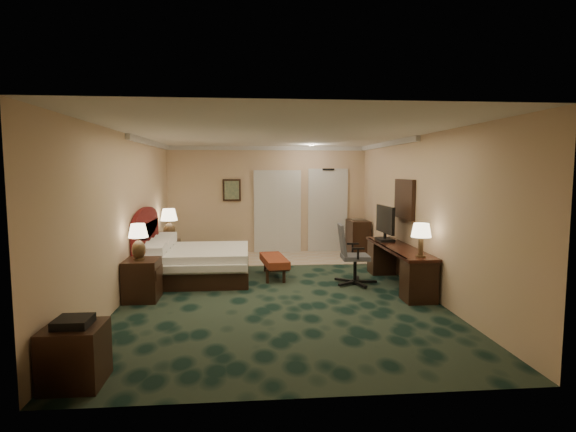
{
  "coord_description": "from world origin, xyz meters",
  "views": [
    {
      "loc": [
        -0.5,
        -7.66,
        2.09
      ],
      "look_at": [
        0.24,
        0.6,
        1.25
      ],
      "focal_mm": 28.0,
      "sensor_mm": 36.0,
      "label": 1
    }
  ],
  "objects": [
    {
      "name": "nightstand_near",
      "position": [
        -2.22,
        -0.36,
        0.33
      ],
      "size": [
        0.53,
        0.61,
        0.66
      ],
      "primitive_type": "cube",
      "color": "black",
      "rests_on": "ground"
    },
    {
      "name": "desk",
      "position": [
        2.21,
        0.15,
        0.36
      ],
      "size": [
        0.54,
        2.5,
        0.72
      ],
      "primitive_type": "cube",
      "color": "black",
      "rests_on": "ground"
    },
    {
      "name": "floor",
      "position": [
        0.0,
        0.0,
        0.0
      ],
      "size": [
        5.0,
        7.5,
        0.0
      ],
      "primitive_type": "cube",
      "color": "black",
      "rests_on": "ground"
    },
    {
      "name": "wall_art",
      "position": [
        -0.9,
        3.71,
        1.6
      ],
      "size": [
        0.45,
        0.06,
        0.55
      ],
      "primitive_type": "cube",
      "color": "#3C5B50",
      "rests_on": "wall_back"
    },
    {
      "name": "tv",
      "position": [
        2.16,
        0.81,
        1.06
      ],
      "size": [
        0.11,
        0.89,
        0.69
      ],
      "primitive_type": "cube",
      "rotation": [
        0.0,
        0.0,
        0.04
      ],
      "color": "black",
      "rests_on": "desk"
    },
    {
      "name": "wall_back",
      "position": [
        0.0,
        3.75,
        1.35
      ],
      "size": [
        5.0,
        0.0,
        2.7
      ],
      "primitive_type": "cube",
      "color": "beige",
      "rests_on": "ground"
    },
    {
      "name": "nightstand_far",
      "position": [
        -2.26,
        2.47,
        0.27
      ],
      "size": [
        0.43,
        0.49,
        0.54
      ],
      "primitive_type": "cube",
      "color": "black",
      "rests_on": "ground"
    },
    {
      "name": "wall_left",
      "position": [
        -2.5,
        0.0,
        1.35
      ],
      "size": [
        0.0,
        7.5,
        2.7
      ],
      "primitive_type": "cube",
      "color": "beige",
      "rests_on": "ground"
    },
    {
      "name": "tile_patch",
      "position": [
        0.9,
        2.9,
        0.01
      ],
      "size": [
        3.2,
        1.7,
        0.01
      ],
      "primitive_type": "cube",
      "color": "beige",
      "rests_on": "ground"
    },
    {
      "name": "minibar",
      "position": [
        2.22,
        3.2,
        0.43
      ],
      "size": [
        0.45,
        0.82,
        0.86
      ],
      "primitive_type": "cube",
      "color": "black",
      "rests_on": "ground"
    },
    {
      "name": "wall_mirror",
      "position": [
        2.46,
        0.6,
        1.55
      ],
      "size": [
        0.05,
        0.95,
        0.75
      ],
      "primitive_type": "cube",
      "color": "white",
      "rests_on": "wall_right"
    },
    {
      "name": "lamp_far",
      "position": [
        -2.26,
        2.51,
        0.89
      ],
      "size": [
        0.42,
        0.42,
        0.7
      ],
      "primitive_type": null,
      "rotation": [
        0.0,
        0.0,
        -0.15
      ],
      "color": "#311C14",
      "rests_on": "nightstand_far"
    },
    {
      "name": "wall_front",
      "position": [
        0.0,
        -3.75,
        1.35
      ],
      "size": [
        5.0,
        0.0,
        2.7
      ],
      "primitive_type": "cube",
      "color": "beige",
      "rests_on": "ground"
    },
    {
      "name": "desk_lamp",
      "position": [
        2.22,
        -0.86,
        1.0
      ],
      "size": [
        0.39,
        0.39,
        0.55
      ],
      "primitive_type": null,
      "rotation": [
        0.0,
        0.0,
        -0.29
      ],
      "color": "#311C14",
      "rests_on": "desk"
    },
    {
      "name": "lamp_near",
      "position": [
        -2.25,
        -0.37,
        0.95
      ],
      "size": [
        0.31,
        0.31,
        0.58
      ],
      "primitive_type": null,
      "rotation": [
        0.0,
        0.0,
        0.01
      ],
      "color": "#311C14",
      "rests_on": "nightstand_near"
    },
    {
      "name": "wall_right",
      "position": [
        2.5,
        0.0,
        1.35
      ],
      "size": [
        0.0,
        7.5,
        2.7
      ],
      "primitive_type": "cube",
      "color": "beige",
      "rests_on": "ground"
    },
    {
      "name": "side_table",
      "position": [
        -2.2,
        -3.27,
        0.29
      ],
      "size": [
        0.55,
        0.55,
        0.59
      ],
      "primitive_type": "cube",
      "color": "black",
      "rests_on": "ground"
    },
    {
      "name": "crown_molding",
      "position": [
        0.0,
        0.0,
        2.65
      ],
      "size": [
        5.0,
        7.5,
        0.1
      ],
      "primitive_type": null,
      "color": "silver",
      "rests_on": "wall_back"
    },
    {
      "name": "headboard",
      "position": [
        -2.44,
        1.0,
        0.7
      ],
      "size": [
        0.12,
        2.0,
        1.4
      ],
      "primitive_type": null,
      "color": "#460B0A",
      "rests_on": "ground"
    },
    {
      "name": "entry_door",
      "position": [
        1.55,
        3.72,
        1.05
      ],
      "size": [
        1.02,
        0.06,
        2.18
      ],
      "primitive_type": "cube",
      "color": "silver",
      "rests_on": "ground"
    },
    {
      "name": "bed_bench",
      "position": [
        0.0,
        1.03,
        0.2
      ],
      "size": [
        0.55,
        1.23,
        0.4
      ],
      "primitive_type": "cube",
      "rotation": [
        0.0,
        0.0,
        0.12
      ],
      "color": "brown",
      "rests_on": "ground"
    },
    {
      "name": "bed",
      "position": [
        -1.45,
        0.95,
        0.3
      ],
      "size": [
        1.9,
        1.76,
        0.6
      ],
      "primitive_type": "cube",
      "color": "white",
      "rests_on": "ground"
    },
    {
      "name": "desk_chair",
      "position": [
        1.46,
        0.32,
        0.56
      ],
      "size": [
        0.68,
        0.64,
        1.12
      ],
      "primitive_type": null,
      "rotation": [
        0.0,
        0.0,
        -0.05
      ],
      "color": "#454752",
      "rests_on": "ground"
    },
    {
      "name": "closet_doors",
      "position": [
        0.25,
        3.71,
        1.05
      ],
      "size": [
        1.2,
        0.06,
        2.1
      ],
      "primitive_type": "cube",
      "color": "beige",
      "rests_on": "ground"
    },
    {
      "name": "ceiling",
      "position": [
        0.0,
        0.0,
        2.7
      ],
      "size": [
        5.0,
        7.5,
        0.0
      ],
      "primitive_type": "cube",
      "color": "silver",
      "rests_on": "wall_back"
    }
  ]
}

